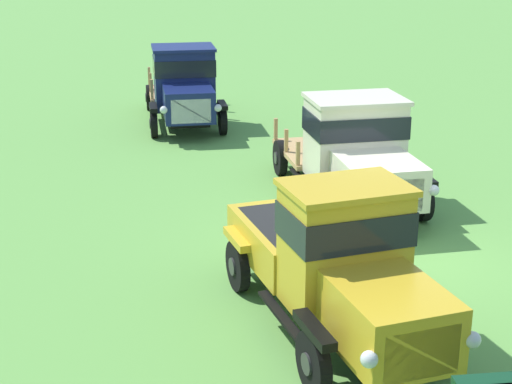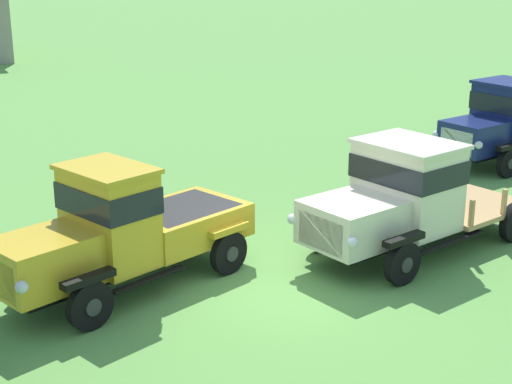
# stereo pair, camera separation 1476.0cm
# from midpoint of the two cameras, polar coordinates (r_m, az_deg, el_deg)

# --- Properties ---
(ground_plane) EXTENTS (240.00, 240.00, 0.00)m
(ground_plane) POSITION_cam_midpoint_polar(r_m,az_deg,el_deg) (11.92, 33.76, -13.92)
(ground_plane) COLOR #5B9342
(vintage_truck_second_in_line) EXTENTS (5.13, 3.14, 2.27)m
(vintage_truck_second_in_line) POSITION_cam_midpoint_polar(r_m,az_deg,el_deg) (9.94, 20.89, -10.86)
(vintage_truck_second_in_line) COLOR black
(vintage_truck_second_in_line) RESTS_ON ground
(vintage_truck_midrow_center) EXTENTS (5.62, 3.05, 2.23)m
(vintage_truck_midrow_center) POSITION_cam_midpoint_polar(r_m,az_deg,el_deg) (13.73, 38.89, -5.52)
(vintage_truck_midrow_center) COLOR black
(vintage_truck_midrow_center) RESTS_ON ground
(vintage_truck_far_side) EXTENTS (5.50, 2.75, 2.26)m
(vintage_truck_far_side) POSITION_cam_midpoint_polar(r_m,az_deg,el_deg) (21.17, 36.64, 1.89)
(vintage_truck_far_side) COLOR black
(vintage_truck_far_side) RESTS_ON ground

